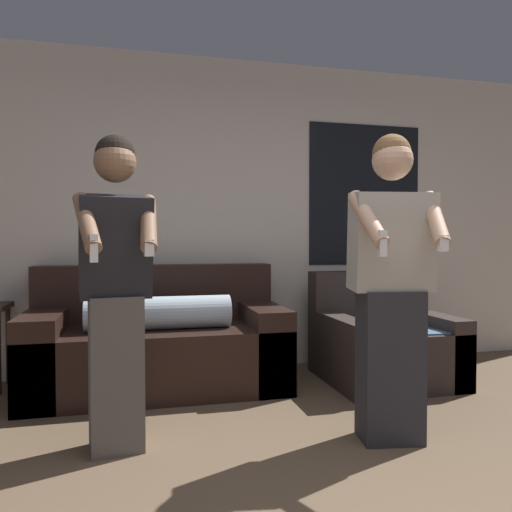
{
  "coord_description": "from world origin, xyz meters",
  "views": [
    {
      "loc": [
        -0.86,
        -1.48,
        1.11
      ],
      "look_at": [
        -0.21,
        1.14,
        1.03
      ],
      "focal_mm": 35.0,
      "sensor_mm": 36.0,
      "label": 1
    }
  ],
  "objects_px": {
    "couch": "(158,344)",
    "person_left": "(116,288)",
    "person_right": "(391,287)",
    "armchair": "(382,344)"
  },
  "relations": [
    {
      "from": "person_right",
      "to": "person_left",
      "type": "bearing_deg",
      "value": 171.14
    },
    {
      "from": "person_left",
      "to": "person_right",
      "type": "xyz_separation_m",
      "value": [
        1.48,
        -0.23,
        -0.0
      ]
    },
    {
      "from": "armchair",
      "to": "person_left",
      "type": "distance_m",
      "value": 2.3
    },
    {
      "from": "couch",
      "to": "person_right",
      "type": "distance_m",
      "value": 1.88
    },
    {
      "from": "couch",
      "to": "person_left",
      "type": "distance_m",
      "value": 1.26
    },
    {
      "from": "couch",
      "to": "armchair",
      "type": "distance_m",
      "value": 1.78
    },
    {
      "from": "person_left",
      "to": "couch",
      "type": "bearing_deg",
      "value": 76.19
    },
    {
      "from": "person_left",
      "to": "person_right",
      "type": "bearing_deg",
      "value": -8.86
    },
    {
      "from": "couch",
      "to": "armchair",
      "type": "bearing_deg",
      "value": -6.56
    },
    {
      "from": "couch",
      "to": "person_left",
      "type": "bearing_deg",
      "value": -103.81
    }
  ]
}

